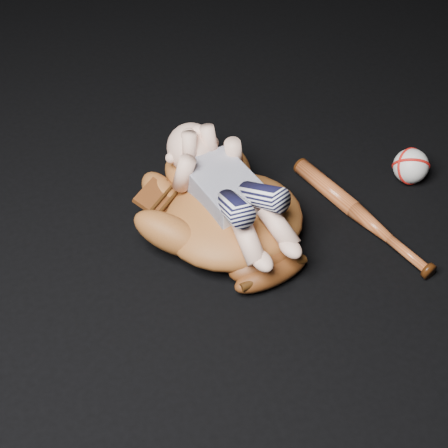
{
  "coord_description": "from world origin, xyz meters",
  "views": [
    {
      "loc": [
        -0.43,
        -0.93,
        1.03
      ],
      "look_at": [
        -0.13,
        -0.0,
        0.07
      ],
      "focal_mm": 55.0,
      "sensor_mm": 36.0,
      "label": 1
    }
  ],
  "objects": [
    {
      "name": "baseball",
      "position": [
        0.33,
        0.08,
        0.04
      ],
      "size": [
        0.09,
        0.09,
        0.08
      ],
      "primitive_type": "sphere",
      "rotation": [
        0.0,
        0.0,
        -0.07
      ],
      "color": "silver",
      "rests_on": "ground"
    },
    {
      "name": "baseball_bat",
      "position": [
        0.17,
        -0.02,
        0.02
      ],
      "size": [
        0.16,
        0.4,
        0.04
      ],
      "primitive_type": null,
      "rotation": [
        0.0,
        0.0,
        0.3
      ],
      "color": "#9D451E",
      "rests_on": "ground"
    },
    {
      "name": "baseball_glove",
      "position": [
        -0.1,
        0.03,
        0.07
      ],
      "size": [
        0.45,
        0.49,
        0.13
      ],
      "primitive_type": null,
      "rotation": [
        0.0,
        0.0,
        0.23
      ],
      "color": "brown",
      "rests_on": "ground"
    },
    {
      "name": "newborn_baby",
      "position": [
        -0.1,
        0.03,
        0.13
      ],
      "size": [
        0.27,
        0.43,
        0.16
      ],
      "primitive_type": null,
      "rotation": [
        0.0,
        0.0,
        0.23
      ],
      "color": "#E8B095",
      "rests_on": "baseball_glove"
    }
  ]
}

